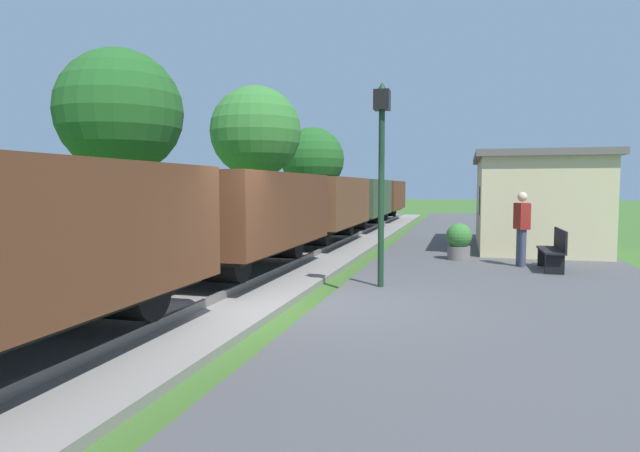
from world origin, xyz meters
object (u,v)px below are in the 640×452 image
at_px(freight_train, 319,207).
at_px(bench_near_hut, 554,249).
at_px(person_waiting, 522,226).
at_px(potted_planter, 459,241).
at_px(station_hut, 534,201).
at_px(tree_field_left, 313,159).
at_px(bench_down_platform, 514,221).
at_px(tree_trackside_far, 256,132).
at_px(lamp_post_near, 382,147).
at_px(tree_trackside_mid, 120,113).

relative_size(freight_train, bench_near_hut, 21.73).
bearing_deg(bench_near_hut, person_waiting, 146.10).
bearing_deg(freight_train, potted_planter, -39.47).
distance_m(station_hut, person_waiting, 4.23).
height_order(station_hut, tree_field_left, tree_field_left).
bearing_deg(potted_planter, person_waiting, -30.94).
bearing_deg(bench_down_platform, freight_train, -144.09).
distance_m(freight_train, tree_trackside_far, 6.85).
relative_size(person_waiting, potted_planter, 1.87).
bearing_deg(tree_trackside_far, bench_down_platform, 1.46).
relative_size(potted_planter, lamp_post_near, 0.25).
xyz_separation_m(freight_train, bench_near_hut, (6.70, -5.11, -0.68)).
distance_m(freight_train, person_waiting, 7.66).
bearing_deg(bench_near_hut, tree_trackside_far, 138.07).
xyz_separation_m(lamp_post_near, tree_trackside_far, (-7.41, 12.60, 1.65)).
distance_m(station_hut, tree_trackside_mid, 12.82).
relative_size(person_waiting, tree_trackside_far, 0.27).
bearing_deg(station_hut, tree_field_left, 127.64).
bearing_deg(station_hut, potted_planter, -122.85).
bearing_deg(tree_trackside_far, freight_train, -48.26).
height_order(bench_down_platform, person_waiting, person_waiting).
bearing_deg(freight_train, bench_down_platform, 35.91).
distance_m(potted_planter, tree_trackside_mid, 10.78).
bearing_deg(tree_field_left, bench_down_platform, -38.80).
distance_m(bench_down_platform, potted_planter, 8.93).
height_order(freight_train, person_waiting, freight_train).
bearing_deg(tree_field_left, potted_planter, -63.40).
relative_size(station_hut, bench_near_hut, 3.87).
relative_size(bench_near_hut, tree_field_left, 0.27).
bearing_deg(potted_planter, lamp_post_near, -107.84).
xyz_separation_m(station_hut, bench_down_platform, (-0.10, 5.40, -0.93)).
relative_size(potted_planter, tree_trackside_far, 0.14).
bearing_deg(station_hut, tree_trackside_mid, -167.95).
bearing_deg(tree_trackside_far, potted_planter, -43.89).
bearing_deg(tree_trackside_mid, lamp_post_near, -28.97).
height_order(lamp_post_near, tree_field_left, tree_field_left).
bearing_deg(freight_train, person_waiting, -37.67).
xyz_separation_m(person_waiting, tree_trackside_far, (-10.15, 9.26, 3.27)).
xyz_separation_m(freight_train, potted_planter, (4.67, -3.84, -0.67)).
relative_size(bench_near_hut, potted_planter, 1.64).
relative_size(tree_trackside_far, tree_field_left, 1.16).
bearing_deg(tree_trackside_far, bench_near_hut, -41.93).
bearing_deg(person_waiting, tree_trackside_far, -62.61).
height_order(bench_down_platform, tree_trackside_far, tree_trackside_far).
relative_size(bench_down_platform, tree_trackside_far, 0.23).
xyz_separation_m(potted_planter, tree_trackside_far, (-8.75, 8.42, 3.73)).
distance_m(potted_planter, tree_trackside_far, 12.71).
distance_m(bench_near_hut, bench_down_platform, 9.96).
relative_size(bench_near_hut, lamp_post_near, 0.41).
relative_size(freight_train, station_hut, 5.62).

